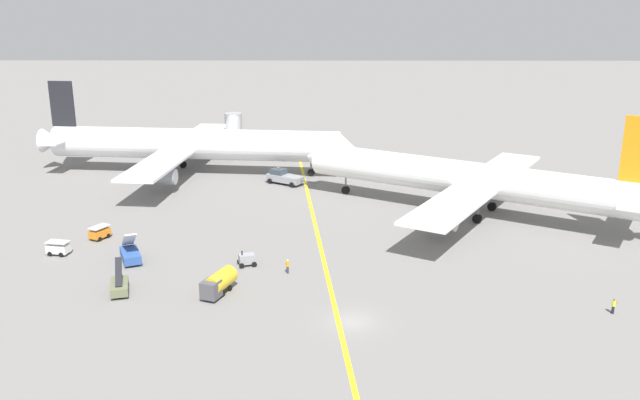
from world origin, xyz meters
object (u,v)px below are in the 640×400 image
(gse_stair_truck_yellow, at_px, (130,253))
(gse_belt_loader_portside, at_px, (119,286))
(airliner_at_gate_left, at_px, (193,144))
(gse_gpu_cart_small, at_px, (247,259))
(jet_bridge, at_px, (233,128))
(gse_fuel_bowser_stubby, at_px, (218,283))
(gse_baggage_cart_near_cluster, at_px, (100,233))
(gse_baggage_cart_trailing, at_px, (58,248))
(ground_crew_ramp_agent_by_cones, at_px, (613,306))
(pushback_tug, at_px, (284,177))
(ground_crew_marshaller_foreground, at_px, (288,266))
(airliner_being_pushed, at_px, (468,179))

(gse_stair_truck_yellow, distance_m, gse_belt_loader_portside, 9.07)
(airliner_at_gate_left, distance_m, gse_gpu_cart_small, 46.82)
(jet_bridge, bearing_deg, gse_belt_loader_portside, -92.02)
(airliner_at_gate_left, relative_size, gse_fuel_bowser_stubby, 11.03)
(airliner_at_gate_left, distance_m, gse_baggage_cart_near_cluster, 35.92)
(gse_gpu_cart_small, bearing_deg, gse_baggage_cart_trailing, 171.90)
(airliner_at_gate_left, xyz_separation_m, gse_fuel_bowser_stubby, (12.49, -52.36, -3.95))
(gse_baggage_cart_trailing, bearing_deg, gse_fuel_bowser_stubby, -28.08)
(gse_baggage_cart_near_cluster, bearing_deg, ground_crew_ramp_agent_by_cones, -20.17)
(gse_fuel_bowser_stubby, bearing_deg, gse_gpu_cart_small, 75.43)
(pushback_tug, bearing_deg, jet_bridge, 113.72)
(pushback_tug, height_order, gse_gpu_cart_small, pushback_tug)
(gse_stair_truck_yellow, distance_m, gse_gpu_cart_small, 14.13)
(airliner_at_gate_left, xyz_separation_m, gse_gpu_cart_small, (14.59, -44.26, -4.49))
(ground_crew_ramp_agent_by_cones, relative_size, ground_crew_marshaller_foreground, 0.95)
(gse_fuel_bowser_stubby, distance_m, ground_crew_ramp_agent_by_cones, 40.31)
(gse_belt_loader_portside, xyz_separation_m, ground_crew_marshaller_foreground, (17.68, 5.48, 0.05))
(gse_gpu_cart_small, xyz_separation_m, jet_bridge, (-10.17, 65.07, 3.68))
(ground_crew_marshaller_foreground, distance_m, jet_bridge, 69.12)
(ground_crew_marshaller_foreground, height_order, jet_bridge, jet_bridge)
(gse_stair_truck_yellow, bearing_deg, airliner_at_gate_left, 90.69)
(gse_belt_loader_portside, bearing_deg, gse_fuel_bowser_stubby, -1.79)
(jet_bridge, bearing_deg, gse_gpu_cart_small, -81.12)
(pushback_tug, distance_m, gse_gpu_cart_small, 36.96)
(pushback_tug, distance_m, ground_crew_marshaller_foreground, 39.27)
(gse_gpu_cart_small, distance_m, ground_crew_marshaller_foreground, 5.45)
(gse_fuel_bowser_stubby, bearing_deg, jet_bridge, 96.29)
(gse_stair_truck_yellow, relative_size, gse_fuel_bowser_stubby, 0.94)
(gse_gpu_cart_small, bearing_deg, airliner_being_pushed, 34.21)
(pushback_tug, relative_size, gse_belt_loader_portside, 1.74)
(gse_baggage_cart_near_cluster, bearing_deg, gse_gpu_cart_small, -24.07)
(airliner_being_pushed, distance_m, gse_fuel_bowser_stubby, 42.96)
(airliner_at_gate_left, distance_m, airliner_being_pushed, 50.51)
(gse_baggage_cart_near_cluster, xyz_separation_m, gse_fuel_bowser_stubby, (18.24, -17.19, 0.47))
(airliner_being_pushed, bearing_deg, gse_baggage_cart_near_cluster, -167.40)
(ground_crew_ramp_agent_by_cones, bearing_deg, gse_gpu_cart_small, 162.00)
(gse_gpu_cart_small, relative_size, ground_crew_ramp_agent_by_cones, 1.55)
(gse_baggage_cart_trailing, bearing_deg, gse_stair_truck_yellow, -12.74)
(gse_gpu_cart_small, xyz_separation_m, ground_crew_ramp_agent_by_cones, (37.98, -12.34, 0.04))
(pushback_tug, relative_size, gse_fuel_bowser_stubby, 1.68)
(airliner_being_pushed, distance_m, jet_bridge, 60.06)
(gse_baggage_cart_near_cluster, bearing_deg, gse_belt_loader_portside, -65.70)
(gse_belt_loader_portside, height_order, ground_crew_marshaller_foreground, gse_belt_loader_portside)
(airliner_being_pushed, distance_m, ground_crew_marshaller_foreground, 33.93)
(airliner_being_pushed, xyz_separation_m, gse_baggage_cart_near_cluster, (-50.23, -11.22, -4.37))
(airliner_being_pushed, xyz_separation_m, gse_belt_loader_portside, (-42.62, -28.08, -4.41))
(gse_belt_loader_portside, xyz_separation_m, ground_crew_ramp_agent_by_cones, (50.72, -4.57, 0.01))
(gse_baggage_cart_trailing, relative_size, gse_gpu_cart_small, 1.19)
(pushback_tug, height_order, jet_bridge, jet_bridge)
(gse_baggage_cart_near_cluster, distance_m, ground_crew_marshaller_foreground, 27.73)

